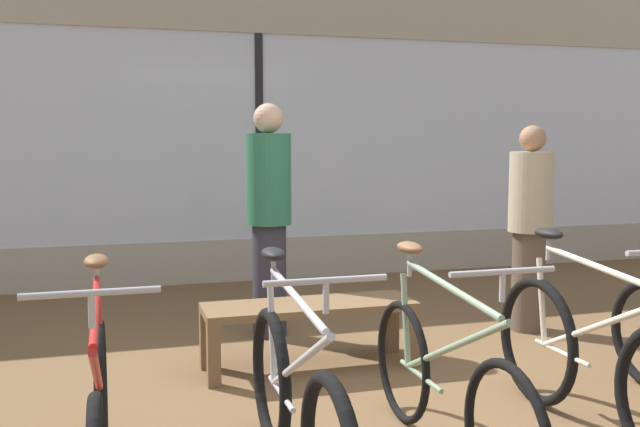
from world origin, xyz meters
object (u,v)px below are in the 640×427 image
at_px(bicycle_left, 99,420).
at_px(customer_by_window, 530,224).
at_px(bicycle_center_right, 594,362).
at_px(display_bench, 310,314).
at_px(customer_near_rack, 269,215).
at_px(bicycle_center, 445,384).
at_px(bicycle_center_left, 295,406).

xyz_separation_m(bicycle_left, customer_by_window, (3.21, 1.90, 0.47)).
distance_m(bicycle_center_right, customer_by_window, 2.12).
height_order(bicycle_center_right, display_bench, bicycle_center_right).
relative_size(bicycle_left, customer_near_rack, 0.95).
height_order(bicycle_center_right, customer_near_rack, customer_near_rack).
bearing_deg(customer_by_window, display_bench, -167.77).
bearing_deg(customer_near_rack, bicycle_center, -82.00).
height_order(bicycle_left, bicycle_center_right, bicycle_center_right).
xyz_separation_m(bicycle_center_left, bicycle_center, (0.74, 0.08, -0.00)).
distance_m(bicycle_center_left, bicycle_center, 0.75).
height_order(customer_near_rack, customer_by_window, customer_near_rack).
bearing_deg(bicycle_center, customer_near_rack, 98.00).
xyz_separation_m(bicycle_center, customer_by_window, (1.67, 1.91, 0.47)).
bearing_deg(display_bench, bicycle_left, -131.27).
relative_size(bicycle_left, display_bench, 1.21).
relative_size(display_bench, customer_near_rack, 0.79).
bearing_deg(bicycle_center, bicycle_center_left, -173.72).
distance_m(bicycle_left, bicycle_center_left, 0.81).
bearing_deg(display_bench, bicycle_center, -80.91).
xyz_separation_m(bicycle_center_right, display_bench, (-1.08, 1.48, -0.04)).
relative_size(bicycle_center_right, display_bench, 1.27).
bearing_deg(customer_near_rack, bicycle_center_left, -99.76).
xyz_separation_m(bicycle_left, display_bench, (1.31, 1.49, -0.01)).
bearing_deg(display_bench, customer_near_rack, 96.03).
distance_m(bicycle_center, display_bench, 1.52).
distance_m(bicycle_center, customer_near_rack, 2.42).
distance_m(bicycle_left, bicycle_center, 1.55).
xyz_separation_m(bicycle_left, bicycle_center_right, (2.38, 0.01, 0.02)).
bearing_deg(bicycle_center_right, customer_by_window, 66.32).
distance_m(bicycle_center_right, display_bench, 1.83).
xyz_separation_m(bicycle_left, bicycle_center, (1.55, -0.01, 0.00)).
height_order(bicycle_center_left, customer_by_window, customer_by_window).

